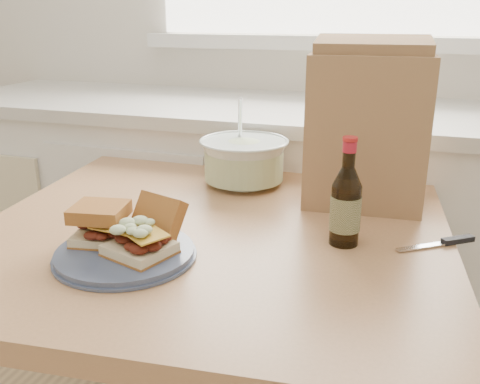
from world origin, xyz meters
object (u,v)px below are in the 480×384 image
(dining_table, at_px, (216,271))
(plate, at_px, (125,254))
(coleslaw_bowl, at_px, (244,162))
(beer_bottle, at_px, (346,205))
(paper_bag, at_px, (366,131))

(dining_table, height_order, plate, plate)
(dining_table, xyz_separation_m, coleslaw_bowl, (-0.02, 0.26, 0.18))
(plate, height_order, beer_bottle, beer_bottle)
(dining_table, distance_m, beer_bottle, 0.34)
(coleslaw_bowl, relative_size, beer_bottle, 1.08)
(beer_bottle, distance_m, paper_bag, 0.26)
(plate, bearing_deg, dining_table, 66.08)
(plate, xyz_separation_m, beer_bottle, (0.37, 0.19, 0.07))
(beer_bottle, bearing_deg, dining_table, -162.39)
(beer_bottle, xyz_separation_m, paper_bag, (0.01, 0.24, 0.09))
(plate, xyz_separation_m, coleslaw_bowl, (0.07, 0.48, 0.05))
(plate, relative_size, coleslaw_bowl, 1.11)
(dining_table, bearing_deg, paper_bag, 31.91)
(coleslaw_bowl, bearing_deg, beer_bottle, -44.73)
(plate, distance_m, beer_bottle, 0.42)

